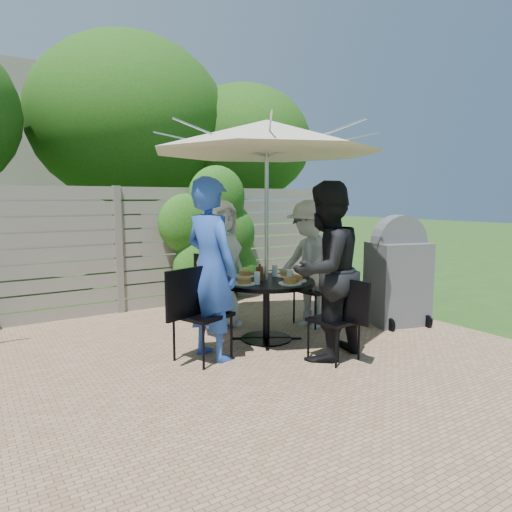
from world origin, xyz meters
TOP-DOWN VIEW (x-y plane):
  - backyard_envelope at (0.09, 10.29)m, footprint 60.00×60.00m
  - patio_table at (1.07, 0.77)m, footprint 1.33×1.33m
  - umbrella at (1.07, 0.77)m, footprint 3.13×3.13m
  - chair_back at (0.85, 1.72)m, footprint 0.50×0.69m
  - person_back at (0.88, 1.58)m, footprint 0.91×0.70m
  - chair_left at (0.12, 0.56)m, footprint 0.76×0.61m
  - person_left at (0.26, 0.59)m, footprint 0.59×0.77m
  - chair_front at (1.28, -0.17)m, footprint 0.48×0.66m
  - person_front at (1.25, -0.03)m, footprint 1.03×0.88m
  - chair_right at (2.01, 0.99)m, footprint 0.71×0.50m
  - person_right at (1.87, 0.96)m, footprint 0.84×1.18m
  - plate_back at (0.99, 1.13)m, footprint 0.26×0.26m
  - plate_left at (0.71, 0.69)m, footprint 0.26×0.26m
  - plate_front at (1.15, 0.42)m, footprint 0.26×0.26m
  - plate_right at (1.42, 0.85)m, footprint 0.26×0.26m
  - plate_extra at (1.31, 0.52)m, footprint 0.24×0.24m
  - glass_left at (0.84, 0.61)m, footprint 0.07×0.07m
  - glass_front at (1.23, 0.54)m, footprint 0.07×0.07m
  - glass_right at (1.29, 0.93)m, footprint 0.07×0.07m
  - syrup_jug at (1.00, 0.81)m, footprint 0.09×0.09m
  - coffee_cup at (1.11, 1.01)m, footprint 0.08×0.08m
  - bbq_grill at (2.92, 0.43)m, footprint 0.83×0.72m

SIDE VIEW (x-z plane):
  - chair_front at x=1.28m, z-range -0.18..0.71m
  - chair_back at x=0.85m, z-range -0.18..0.74m
  - chair_right at x=2.01m, z-range -0.19..0.77m
  - chair_left at x=0.12m, z-range -0.20..0.80m
  - patio_table at x=1.07m, z-range 0.14..0.87m
  - bbq_grill at x=2.92m, z-range -0.06..1.39m
  - plate_back at x=0.99m, z-range 0.72..0.78m
  - plate_left at x=0.71m, z-range 0.72..0.78m
  - plate_front at x=1.15m, z-range 0.72..0.78m
  - plate_right at x=1.42m, z-range 0.72..0.78m
  - plate_extra at x=1.31m, z-range 0.72..0.78m
  - coffee_cup at x=1.11m, z-range 0.73..0.85m
  - glass_left at x=0.84m, z-range 0.73..0.87m
  - glass_front at x=1.23m, z-range 0.73..0.87m
  - glass_right at x=1.29m, z-range 0.73..0.87m
  - syrup_jug at x=1.00m, z-range 0.73..0.89m
  - person_right at x=1.87m, z-range 0.00..1.65m
  - person_back at x=0.88m, z-range 0.00..1.66m
  - person_front at x=1.25m, z-range 0.00..1.85m
  - person_left at x=0.26m, z-range 0.00..1.89m
  - umbrella at x=1.07m, z-range 1.08..3.62m
  - backyard_envelope at x=0.09m, z-range 0.11..5.11m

